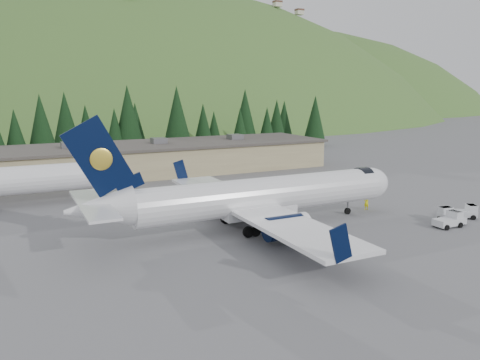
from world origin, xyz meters
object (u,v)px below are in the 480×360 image
object	(u,v)px
baggage_tug_a	(450,220)
baggage_tug_c	(450,216)
airliner	(256,197)
second_airliner	(2,181)
terminal_building	(131,159)
baggage_tug_b	(465,212)
ramp_worker	(366,202)

from	to	relation	value
baggage_tug_a	baggage_tug_c	bearing A→B (deg)	39.54
airliner	second_airliner	size ratio (longest dim) A/B	1.34
baggage_tug_c	terminal_building	distance (m)	51.73
baggage_tug_a	baggage_tug_c	xyz separation A→B (m)	(1.41, 1.16, -0.03)
second_airliner	airliner	bearing A→B (deg)	-42.68
airliner	baggage_tug_c	size ratio (longest dim) A/B	11.69
baggage_tug_b	ramp_worker	bearing A→B (deg)	164.85
baggage_tug_c	ramp_worker	world-z (taller)	ramp_worker
terminal_building	baggage_tug_c	bearing A→B (deg)	-62.49
terminal_building	baggage_tug_a	bearing A→B (deg)	-64.45
airliner	baggage_tug_a	bearing A→B (deg)	-25.46
airliner	baggage_tug_b	distance (m)	24.29
baggage_tug_c	baggage_tug_b	bearing A→B (deg)	-71.94
airliner	baggage_tug_b	size ratio (longest dim) A/B	11.28
second_airliner	baggage_tug_c	bearing A→B (deg)	-34.28
airliner	baggage_tug_c	world-z (taller)	airliner
airliner	second_airliner	xyz separation A→B (m)	(-23.85, 21.99, 0.06)
airliner	baggage_tug_b	xyz separation A→B (m)	(22.99, -7.38, -2.56)
baggage_tug_a	ramp_worker	xyz separation A→B (m)	(-2.99, 9.56, 0.18)
baggage_tug_a	ramp_worker	world-z (taller)	ramp_worker
ramp_worker	airliner	bearing A→B (deg)	6.79
ramp_worker	baggage_tug_b	bearing A→B (deg)	137.95
baggage_tug_b	ramp_worker	size ratio (longest dim) A/B	1.79
baggage_tug_b	baggage_tug_a	bearing A→B (deg)	-128.19
airliner	second_airliner	world-z (taller)	airliner
baggage_tug_c	airliner	bearing A→B (deg)	77.66
baggage_tug_c	ramp_worker	bearing A→B (deg)	36.77
airliner	ramp_worker	distance (m)	15.74
baggage_tug_b	ramp_worker	distance (m)	10.88
baggage_tug_a	terminal_building	xyz separation A→B (m)	(-22.47, 47.01, 1.89)
baggage_tug_a	second_airliner	bearing A→B (deg)	143.96
airliner	second_airliner	distance (m)	32.44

